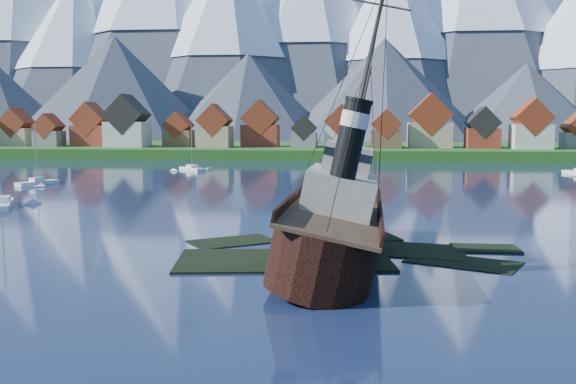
# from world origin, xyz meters

# --- Properties ---
(ground) EXTENTS (1400.00, 1400.00, 0.00)m
(ground) POSITION_xyz_m (0.00, 0.00, 0.00)
(ground) COLOR #172343
(ground) RESTS_ON ground
(shoal) EXTENTS (31.71, 21.24, 1.14)m
(shoal) POSITION_xyz_m (1.78, 2.15, -0.35)
(shoal) COLOR black
(shoal) RESTS_ON ground
(shore_bank) EXTENTS (600.00, 80.00, 3.20)m
(shore_bank) POSITION_xyz_m (0.00, 170.00, 0.00)
(shore_bank) COLOR #1A4413
(shore_bank) RESTS_ON ground
(seawall) EXTENTS (600.00, 2.50, 2.00)m
(seawall) POSITION_xyz_m (0.00, 132.00, 0.00)
(seawall) COLOR #3F3D38
(seawall) RESTS_ON ground
(town) EXTENTS (250.96, 16.69, 17.30)m
(town) POSITION_xyz_m (-33.12, 152.18, 8.99)
(town) COLOR maroon
(town) RESTS_ON ground
(mountains) EXTENTS (965.00, 340.00, 205.00)m
(mountains) POSITION_xyz_m (-0.79, 481.26, 89.34)
(mountains) COLOR #2D333D
(mountains) RESTS_ON ground
(tugboat_wreck) EXTENTS (7.33, 31.58, 25.02)m
(tugboat_wreck) POSITION_xyz_m (0.54, -0.09, 3.14)
(tugboat_wreck) COLOR black
(tugboat_wreck) RESTS_ON ground
(sailboat_a) EXTENTS (6.63, 10.31, 12.44)m
(sailboat_a) POSITION_xyz_m (-45.33, 27.21, 0.28)
(sailboat_a) COLOR white
(sailboat_a) RESTS_ON ground
(sailboat_b) EXTENTS (5.46, 8.18, 11.79)m
(sailboat_b) POSITION_xyz_m (-55.27, 56.30, 0.28)
(sailboat_b) COLOR white
(sailboat_b) RESTS_ON ground
(sailboat_c) EXTENTS (7.65, 7.83, 11.29)m
(sailboat_c) POSITION_xyz_m (-35.70, 92.58, 0.25)
(sailboat_c) COLOR white
(sailboat_c) RESTS_ON ground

